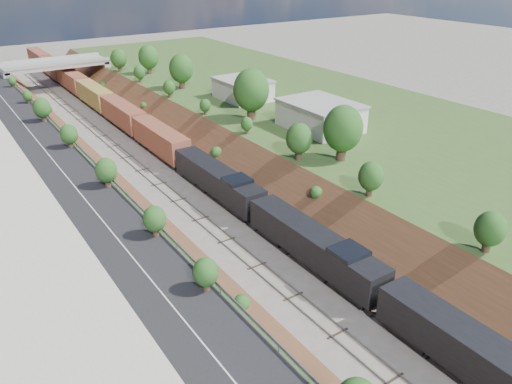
% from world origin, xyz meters
% --- Properties ---
extents(platform_right, '(44.00, 180.00, 5.00)m').
position_xyz_m(platform_right, '(33.00, 60.00, 2.50)').
color(platform_right, '#3A5322').
rests_on(platform_right, ground).
extents(embankment_left, '(10.00, 180.00, 10.00)m').
position_xyz_m(embankment_left, '(-11.00, 60.00, 0.00)').
color(embankment_left, brown).
rests_on(embankment_left, ground).
extents(embankment_right, '(10.00, 180.00, 10.00)m').
position_xyz_m(embankment_right, '(11.00, 60.00, 0.00)').
color(embankment_right, brown).
rests_on(embankment_right, ground).
extents(rail_left_track, '(1.58, 180.00, 0.18)m').
position_xyz_m(rail_left_track, '(-2.60, 60.00, 0.09)').
color(rail_left_track, gray).
rests_on(rail_left_track, ground).
extents(rail_right_track, '(1.58, 180.00, 0.18)m').
position_xyz_m(rail_right_track, '(2.60, 60.00, 0.09)').
color(rail_right_track, gray).
rests_on(rail_right_track, ground).
extents(road, '(8.00, 180.00, 0.10)m').
position_xyz_m(road, '(-15.50, 60.00, 5.05)').
color(road, black).
rests_on(road, platform_left).
extents(guardrail, '(0.10, 171.00, 0.70)m').
position_xyz_m(guardrail, '(-11.40, 59.80, 5.55)').
color(guardrail, '#99999E').
rests_on(guardrail, platform_left).
extents(overpass, '(24.50, 8.30, 7.40)m').
position_xyz_m(overpass, '(0.00, 122.00, 4.92)').
color(overpass, gray).
rests_on(overpass, ground).
extents(white_building_near, '(9.00, 12.00, 4.00)m').
position_xyz_m(white_building_near, '(23.50, 52.00, 7.00)').
color(white_building_near, silver).
rests_on(white_building_near, platform_right).
extents(white_building_far, '(8.00, 10.00, 3.60)m').
position_xyz_m(white_building_far, '(23.00, 74.00, 6.80)').
color(white_building_far, silver).
rests_on(white_building_far, platform_right).
extents(tree_right_large, '(5.25, 5.25, 7.61)m').
position_xyz_m(tree_right_large, '(17.00, 40.00, 9.38)').
color(tree_right_large, '#473323').
rests_on(tree_right_large, platform_right).
extents(tree_left_crest, '(2.45, 2.45, 3.55)m').
position_xyz_m(tree_left_crest, '(-11.80, 20.00, 7.04)').
color(tree_left_crest, '#473323').
rests_on(tree_left_crest, platform_left).
extents(freight_train, '(3.22, 163.67, 4.77)m').
position_xyz_m(freight_train, '(2.60, 82.83, 2.72)').
color(freight_train, black).
rests_on(freight_train, ground).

